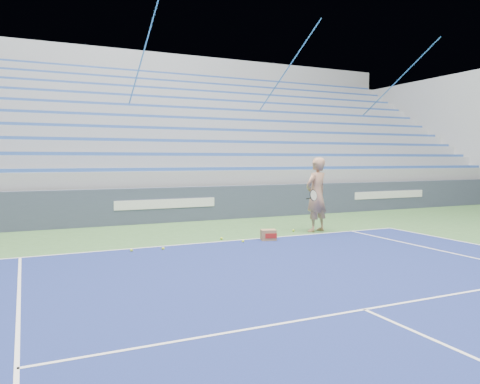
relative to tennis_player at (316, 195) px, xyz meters
name	(u,v)px	position (x,y,z in m)	size (l,w,h in m)	color
sponsor_barrier	(165,205)	(-3.24, 3.58, -0.46)	(30.00, 0.32, 1.10)	#394157
bleachers	(127,150)	(-3.24, 9.30, 1.34)	(31.00, 9.15, 7.30)	#979A9F
tennis_player	(316,195)	(0.00, 0.00, 0.00)	(1.03, 0.96, 2.03)	tan
ball_box	(268,235)	(-1.86, -0.71, -0.88)	(0.42, 0.37, 0.27)	#967048
tennis_ball_0	(293,230)	(-0.58, 0.23, -0.98)	(0.07, 0.07, 0.07)	#C8E82F
tennis_ball_1	(163,249)	(-4.52, -0.80, -0.98)	(0.07, 0.07, 0.07)	#C8E82F
tennis_ball_2	(131,250)	(-5.19, -0.71, -0.98)	(0.07, 0.07, 0.07)	#C8E82F
tennis_ball_3	(243,241)	(-2.55, -0.71, -0.98)	(0.07, 0.07, 0.07)	#C8E82F
tennis_ball_4	(222,238)	(-2.86, -0.14, -0.98)	(0.07, 0.07, 0.07)	#C8E82F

